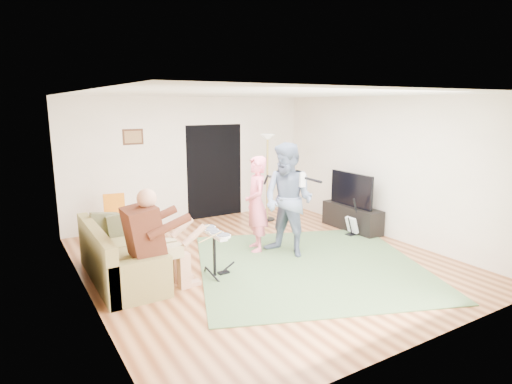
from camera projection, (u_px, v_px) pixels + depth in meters
floor at (265, 260)px, 7.10m from camera, size 6.00×6.00×0.00m
walls at (265, 181)px, 6.83m from camera, size 5.50×6.00×2.70m
ceiling at (266, 94)px, 6.55m from camera, size 6.00×6.00×0.00m
window_blinds at (79, 182)px, 5.56m from camera, size 0.00×2.05×2.05m
doorway at (215, 171)px, 9.67m from camera, size 2.10×0.00×2.10m
picture_frame at (133, 137)px, 8.58m from camera, size 0.42×0.03×0.32m
area_rug at (310, 265)px, 6.89m from camera, size 4.50×4.51×0.02m
sofa at (116, 262)px, 6.28m from camera, size 0.84×2.04×0.83m
drummer at (158, 251)px, 5.90m from camera, size 0.94×0.53×1.45m
drum_kit at (215, 256)px, 6.39m from camera, size 0.40×0.71×0.73m
singer at (256, 204)px, 7.44m from camera, size 0.58×0.71×1.68m
microphone at (266, 180)px, 7.46m from camera, size 0.06×0.06×0.24m
guitarist at (288, 200)px, 7.20m from camera, size 1.03×1.14×1.93m
guitar_held at (298, 179)px, 7.23m from camera, size 0.15×0.60×0.26m
guitar_spare at (352, 225)px, 8.41m from camera, size 0.27×0.24×0.75m
torchiere_lamp at (267, 162)px, 9.33m from camera, size 0.34×0.34×1.90m
dining_chair at (116, 227)px, 7.86m from camera, size 0.44×0.46×0.93m
tv_cabinet at (352, 218)px, 8.81m from camera, size 0.40×1.40×0.50m
television at (351, 189)px, 8.66m from camera, size 0.06×1.13×0.68m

